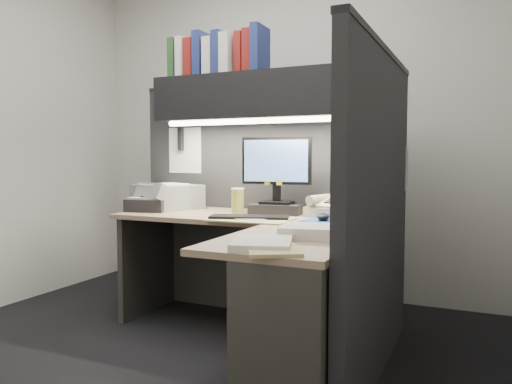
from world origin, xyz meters
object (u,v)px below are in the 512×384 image
keyboard (249,217)px  coffee_cup (238,201)px  overhead_shelf (266,96)px  printer (167,197)px  monitor (277,183)px  notebook_stack (150,205)px  telephone (331,208)px  desk (261,285)px

keyboard → coffee_cup: bearing=110.5°
keyboard → overhead_shelf: bearing=82.7°
coffee_cup → printer: 0.59m
monitor → notebook_stack: size_ratio=1.78×
overhead_shelf → coffee_cup: 0.72m
keyboard → printer: size_ratio=1.09×
keyboard → telephone: 0.53m
overhead_shelf → notebook_stack: overhead_shelf is taller
keyboard → telephone: size_ratio=1.83×
telephone → coffee_cup: (-0.62, -0.06, 0.03)m
monitor → telephone: bearing=-4.3°
printer → keyboard: bearing=0.1°
keyboard → coffee_cup: (-0.22, 0.29, 0.07)m
monitor → keyboard: size_ratio=1.07×
coffee_cup → desk: bearing=-54.7°
monitor → keyboard: bearing=-102.4°
monitor → notebook_stack: bearing=-173.7°
keyboard → notebook_stack: notebook_stack is taller
printer → notebook_stack: size_ratio=1.54×
keyboard → coffee_cup: coffee_cup is taller
overhead_shelf → coffee_cup: overhead_shelf is taller
keyboard → coffee_cup: 0.37m
desk → telephone: 0.79m
telephone → printer: 1.21m
overhead_shelf → notebook_stack: bearing=-161.3°
printer → notebook_stack: bearing=-72.2°
desk → coffee_cup: bearing=125.3°
telephone → printer: bearing=-163.3°
keyboard → telephone: telephone is taller
desk → overhead_shelf: 1.33m
notebook_stack → monitor: bearing=12.3°
desk → keyboard: keyboard is taller
telephone → keyboard: bearing=-123.1°
monitor → telephone: monitor is taller
coffee_cup → printer: size_ratio=0.36×
keyboard → notebook_stack: size_ratio=1.67×
overhead_shelf → monitor: size_ratio=3.12×
coffee_cup → monitor: bearing=10.3°
overhead_shelf → keyboard: (0.07, -0.40, -0.76)m
desk → printer: size_ratio=3.97×
notebook_stack → keyboard: bearing=-10.0°
coffee_cup → printer: printer is taller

